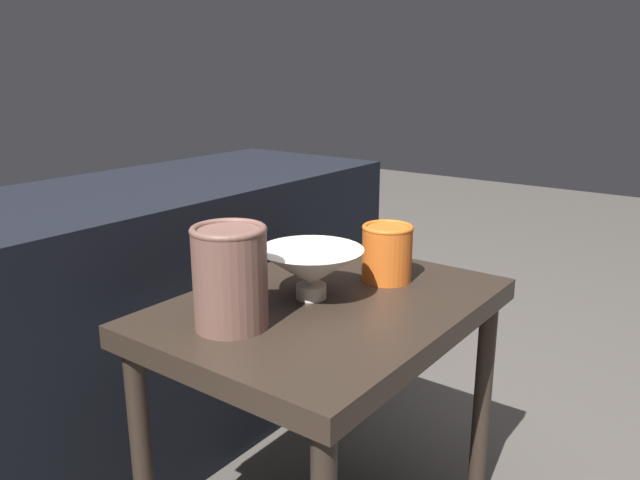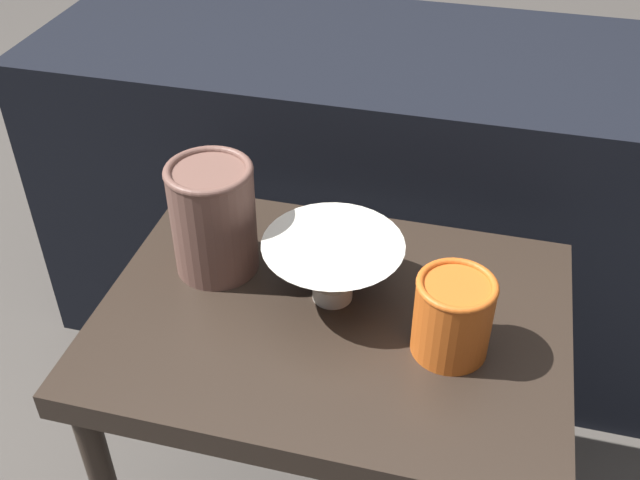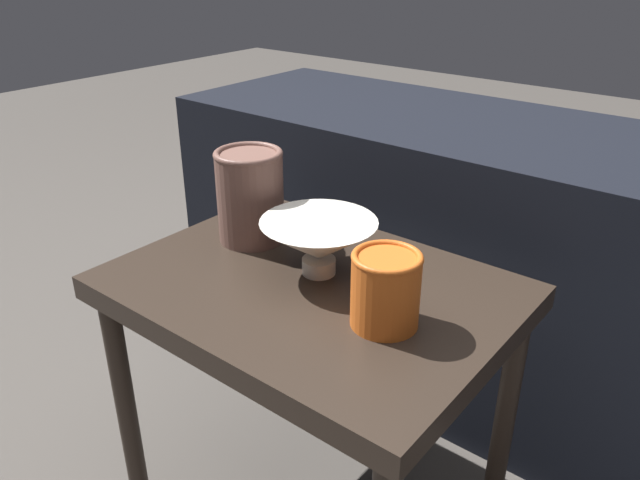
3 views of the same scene
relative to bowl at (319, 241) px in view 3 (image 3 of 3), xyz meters
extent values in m
cube|color=#2D231C|center=(0.01, -0.03, -0.08)|extent=(0.63, 0.46, 0.04)
cylinder|color=#2D231C|center=(-0.27, -0.23, -0.33)|extent=(0.04, 0.04, 0.46)
cylinder|color=#2D231C|center=(-0.27, 0.17, -0.33)|extent=(0.04, 0.04, 0.46)
cylinder|color=#2D231C|center=(0.29, 0.17, -0.33)|extent=(0.04, 0.04, 0.46)
cube|color=black|center=(0.01, 0.54, -0.24)|extent=(1.40, 0.50, 0.64)
cylinder|color=silver|center=(0.00, 0.00, -0.04)|extent=(0.06, 0.06, 0.03)
cone|color=silver|center=(0.00, 0.00, 0.00)|extent=(0.19, 0.19, 0.07)
cylinder|color=brown|center=(-0.18, 0.03, 0.02)|extent=(0.12, 0.12, 0.16)
torus|color=brown|center=(-0.18, 0.03, 0.10)|extent=(0.12, 0.12, 0.01)
cylinder|color=orange|center=(0.17, -0.06, 0.00)|extent=(0.10, 0.10, 0.11)
torus|color=orange|center=(0.17, -0.06, 0.05)|extent=(0.10, 0.10, 0.01)
camera|label=1|loc=(-0.84, -0.65, 0.35)|focal=35.00mm
camera|label=2|loc=(0.17, -0.75, 0.64)|focal=42.00mm
camera|label=3|loc=(0.56, -0.70, 0.44)|focal=35.00mm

